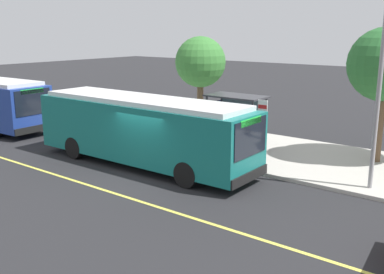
% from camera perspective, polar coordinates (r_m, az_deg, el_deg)
% --- Properties ---
extents(ground_plane, '(120.00, 120.00, 0.00)m').
position_cam_1_polar(ground_plane, '(18.48, -5.93, -4.80)').
color(ground_plane, '#232326').
extents(sidewalk_curb, '(44.00, 6.40, 0.15)m').
position_cam_1_polar(sidewalk_curb, '(22.98, 4.44, -0.93)').
color(sidewalk_curb, '#B7B2A8').
rests_on(sidewalk_curb, ground_plane).
extents(lane_stripe_center, '(36.00, 0.14, 0.01)m').
position_cam_1_polar(lane_stripe_center, '(17.05, -11.07, -6.55)').
color(lane_stripe_center, '#E0D64C').
rests_on(lane_stripe_center, ground_plane).
extents(transit_bus_main, '(10.68, 2.69, 2.95)m').
position_cam_1_polar(transit_bus_main, '(19.46, -6.24, 1.06)').
color(transit_bus_main, '#146B66').
rests_on(transit_bus_main, ground_plane).
extents(bus_shelter, '(2.90, 1.60, 2.48)m').
position_cam_1_polar(bus_shelter, '(22.49, 5.37, 3.53)').
color(bus_shelter, '#333338').
rests_on(bus_shelter, sidewalk_curb).
extents(waiting_bench, '(1.60, 0.48, 0.95)m').
position_cam_1_polar(waiting_bench, '(22.72, 5.55, 0.33)').
color(waiting_bench, brown).
rests_on(waiting_bench, sidewalk_curb).
extents(route_sign_post, '(0.44, 0.08, 2.80)m').
position_cam_1_polar(route_sign_post, '(18.98, 8.83, 1.72)').
color(route_sign_post, '#333338').
rests_on(route_sign_post, sidewalk_curb).
extents(pedestrian_commuter, '(0.24, 0.40, 1.69)m').
position_cam_1_polar(pedestrian_commuter, '(22.05, 1.53, 1.27)').
color(pedestrian_commuter, '#282D47').
rests_on(pedestrian_commuter, sidewalk_curb).
extents(street_tree_downstreet, '(2.82, 2.82, 5.25)m').
position_cam_1_polar(street_tree_downstreet, '(25.53, 1.06, 9.35)').
color(street_tree_downstreet, brown).
rests_on(street_tree_downstreet, sidewalk_curb).
extents(utility_pole, '(0.16, 0.16, 6.40)m').
position_cam_1_polar(utility_pole, '(17.02, 22.37, 4.29)').
color(utility_pole, gray).
rests_on(utility_pole, sidewalk_curb).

